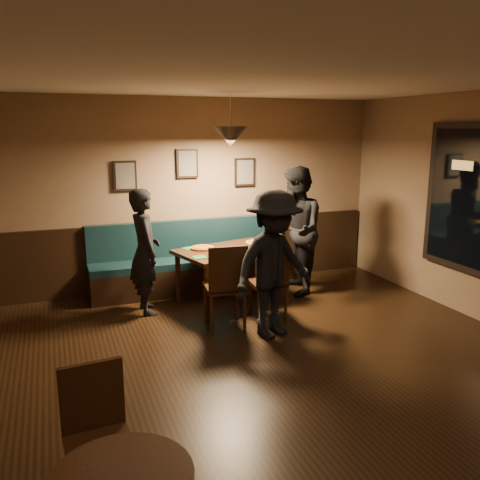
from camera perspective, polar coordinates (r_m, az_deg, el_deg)
The scene contains 24 objects.
floor at distance 4.79m, azimuth 5.69°, elevation -16.92°, with size 7.00×7.00×0.00m, color black.
ceiling at distance 4.20m, azimuth 6.55°, elevation 18.64°, with size 7.00×7.00×0.00m, color silver.
wall_back at distance 7.52m, azimuth -5.99°, elevation 5.21°, with size 6.00×6.00×0.00m, color #8C704F.
wainscot at distance 7.66m, azimuth -5.78°, elevation -1.51°, with size 5.88×0.06×1.00m, color black.
booth_bench at distance 7.41m, azimuth -5.24°, elevation -1.98°, with size 3.00×0.60×1.00m, color #0F232D, non-canonical shape.
picture_left at distance 7.29m, azimuth -12.89°, elevation 7.11°, with size 0.32×0.04×0.42m, color black.
picture_center at distance 7.45m, azimuth -6.01°, elevation 8.62°, with size 0.32×0.04×0.42m, color black.
picture_right at distance 7.74m, azimuth 0.53°, elevation 7.72°, with size 0.32×0.04×0.42m, color black.
pendant_lamp at distance 6.62m, azimuth -1.09°, elevation 11.67°, with size 0.44×0.44×0.25m, color black.
dining_table at distance 6.91m, azimuth -1.03°, elevation -4.07°, with size 1.40×0.90×0.75m, color black.
chair_near_left at distance 6.02m, azimuth -1.78°, elevation -5.14°, with size 0.46×0.46×1.04m, color black, non-canonical shape.
chair_near_right at distance 6.34m, azimuth 3.15°, elevation -4.73°, with size 0.42×0.42×0.94m, color black, non-canonical shape.
diner_left at distance 6.55m, azimuth -10.73°, elevation -1.29°, with size 0.59×0.39×1.62m, color black.
diner_right at distance 7.22m, azimuth 6.35°, elevation 1.02°, with size 0.89×0.69×1.84m, color black.
diner_front at distance 5.69m, azimuth 3.86°, elevation -2.81°, with size 1.09×0.63×1.69m, color black.
pizza_a at distance 6.83m, azimuth -4.30°, elevation -0.87°, with size 0.31×0.31×0.04m, color orange.
pizza_b at distance 6.64m, azimuth -0.57°, elevation -1.20°, with size 0.37×0.37×0.04m, color orange.
pizza_c at distance 7.11m, azimuth 2.18°, elevation -0.29°, with size 0.38×0.38×0.04m, color orange.
soda_glass at distance 6.72m, azimuth 4.59°, elevation -0.62°, with size 0.07×0.07×0.15m, color black.
tabasco_bottle at distance 6.90m, azimuth 2.89°, elevation -0.40°, with size 0.03×0.03×0.11m, color #A70511.
napkin_a at distance 6.89m, azimuth -5.86°, elevation -0.93°, with size 0.14×0.14×0.01m, color #1E7320.
napkin_b at distance 6.39m, azimuth -4.63°, elevation -1.96°, with size 0.17×0.17×0.01m, color #1C6B1F.
cutlery_set at distance 6.45m, azimuth -0.21°, elevation -1.80°, with size 0.02×0.20×0.00m, color silver.
cafe_chair_far at distance 3.45m, azimuth -15.62°, elevation -21.29°, with size 0.40×0.40×0.91m, color black, non-canonical shape.
Camera 1 is at (-1.89, -3.72, 2.35)m, focal length 37.65 mm.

